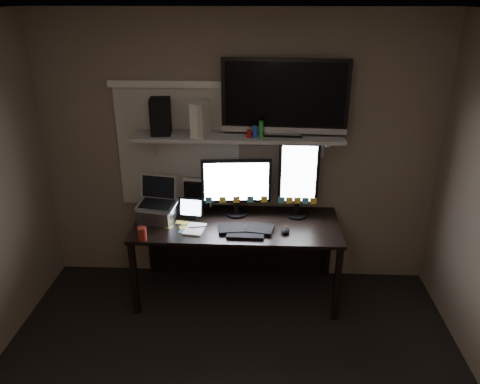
# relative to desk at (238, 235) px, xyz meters

# --- Properties ---
(ceiling) EXTENTS (3.60, 3.60, 0.00)m
(ceiling) POSITION_rel_desk_xyz_m (0.00, -1.55, 1.95)
(ceiling) COLOR silver
(ceiling) RESTS_ON back_wall
(back_wall) EXTENTS (3.60, 0.00, 3.60)m
(back_wall) POSITION_rel_desk_xyz_m (0.00, 0.25, 0.70)
(back_wall) COLOR #705F50
(back_wall) RESTS_ON floor
(window_blinds) EXTENTS (1.10, 0.02, 1.10)m
(window_blinds) POSITION_rel_desk_xyz_m (-0.55, 0.24, 0.75)
(window_blinds) COLOR beige
(window_blinds) RESTS_ON back_wall
(desk) EXTENTS (1.80, 0.75, 0.73)m
(desk) POSITION_rel_desk_xyz_m (0.00, 0.00, 0.00)
(desk) COLOR black
(desk) RESTS_ON floor
(wall_shelf) EXTENTS (1.80, 0.35, 0.03)m
(wall_shelf) POSITION_rel_desk_xyz_m (0.00, 0.08, 0.91)
(wall_shelf) COLOR #A1A09C
(wall_shelf) RESTS_ON back_wall
(monitor_landscape) EXTENTS (0.62, 0.12, 0.55)m
(monitor_landscape) POSITION_rel_desk_xyz_m (-0.01, 0.06, 0.45)
(monitor_landscape) COLOR black
(monitor_landscape) RESTS_ON desk
(monitor_portrait) EXTENTS (0.36, 0.07, 0.71)m
(monitor_portrait) POSITION_rel_desk_xyz_m (0.53, 0.06, 0.53)
(monitor_portrait) COLOR black
(monitor_portrait) RESTS_ON desk
(keyboard) EXTENTS (0.48, 0.20, 0.03)m
(keyboard) POSITION_rel_desk_xyz_m (0.08, -0.25, 0.19)
(keyboard) COLOR black
(keyboard) RESTS_ON desk
(mouse) EXTENTS (0.08, 0.12, 0.04)m
(mouse) POSITION_rel_desk_xyz_m (0.42, -0.27, 0.20)
(mouse) COLOR black
(mouse) RESTS_ON desk
(notepad) EXTENTS (0.19, 0.24, 0.01)m
(notepad) POSITION_rel_desk_xyz_m (-0.35, -0.26, 0.18)
(notepad) COLOR white
(notepad) RESTS_ON desk
(tablet) EXTENTS (0.24, 0.12, 0.20)m
(tablet) POSITION_rel_desk_xyz_m (-0.41, -0.03, 0.27)
(tablet) COLOR black
(tablet) RESTS_ON desk
(file_sorter) EXTENTS (0.24, 0.14, 0.29)m
(file_sorter) POSITION_rel_desk_xyz_m (-0.38, 0.18, 0.32)
(file_sorter) COLOR black
(file_sorter) RESTS_ON desk
(laptop) EXTENTS (0.38, 0.33, 0.38)m
(laptop) POSITION_rel_desk_xyz_m (-0.71, -0.10, 0.37)
(laptop) COLOR silver
(laptop) RESTS_ON desk
(cup) EXTENTS (0.09, 0.09, 0.11)m
(cup) POSITION_rel_desk_xyz_m (-0.76, -0.45, 0.23)
(cup) COLOR maroon
(cup) RESTS_ON desk
(sticky_notes) EXTENTS (0.31, 0.27, 0.00)m
(sticky_notes) POSITION_rel_desk_xyz_m (-0.47, -0.20, 0.18)
(sticky_notes) COLOR yellow
(sticky_notes) RESTS_ON desk
(tv) EXTENTS (1.07, 0.26, 0.63)m
(tv) POSITION_rel_desk_xyz_m (0.39, 0.10, 1.24)
(tv) COLOR black
(tv) RESTS_ON wall_shelf
(game_console) EXTENTS (0.15, 0.25, 0.29)m
(game_console) POSITION_rel_desk_xyz_m (-0.32, 0.06, 1.07)
(game_console) COLOR beige
(game_console) RESTS_ON wall_shelf
(speaker) EXTENTS (0.19, 0.22, 0.31)m
(speaker) POSITION_rel_desk_xyz_m (-0.66, 0.07, 1.08)
(speaker) COLOR black
(speaker) RESTS_ON wall_shelf
(bottles) EXTENTS (0.24, 0.13, 0.15)m
(bottles) POSITION_rel_desk_xyz_m (0.15, -0.01, 1.00)
(bottles) COLOR #A50F0C
(bottles) RESTS_ON wall_shelf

